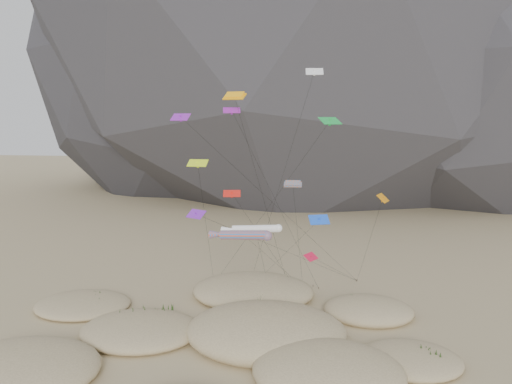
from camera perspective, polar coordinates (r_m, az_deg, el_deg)
ground at (r=52.16m, az=-2.22°, el=-18.56°), size 500.00×500.00×0.00m
dunes at (r=55.70m, az=-3.22°, el=-15.88°), size 49.51×41.24×4.35m
dune_grass at (r=55.21m, az=-2.73°, el=-15.98°), size 41.91×28.77×1.50m
kite_stakes at (r=73.60m, az=2.64°, el=-10.20°), size 20.58×4.62×0.30m
rainbow_tube_kite at (r=57.36m, az=-1.66°, el=-4.94°), size 10.07×16.40×11.30m
white_tube_kite at (r=59.27m, az=-0.37°, el=-4.25°), size 7.45×13.08×11.40m
orange_parafoil at (r=57.35m, az=-2.38°, el=10.58°), size 6.21×16.75×26.66m
multi_parafoil at (r=58.86m, az=4.25°, el=0.75°), size 2.10×12.92×16.44m
delta_kites at (r=57.67m, az=1.27°, el=2.62°), size 25.17×19.98×29.48m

